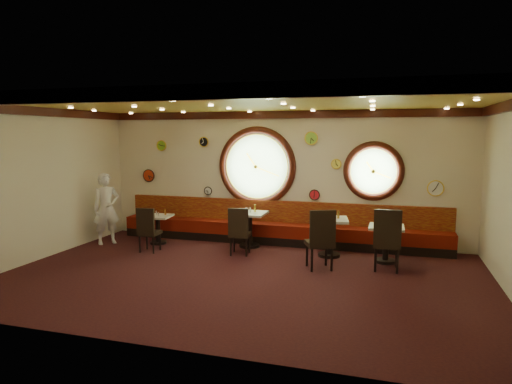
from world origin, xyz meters
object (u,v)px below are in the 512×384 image
at_px(table_b, 249,225).
at_px(chair_d, 387,236).
at_px(waiter, 106,208).
at_px(condiment_c_pepper, 330,216).
at_px(condiment_a_pepper, 158,214).
at_px(table_c, 330,232).
at_px(condiment_c_salt, 324,215).
at_px(chair_b, 239,228).
at_px(condiment_a_salt, 156,213).
at_px(condiment_d_pepper, 388,224).
at_px(condiment_b_salt, 246,210).
at_px(chair_c, 321,236).
at_px(chair_a, 148,227).
at_px(condiment_c_bottle, 338,215).
at_px(table_a, 158,226).
at_px(condiment_d_salt, 385,223).
at_px(condiment_b_bottle, 255,208).
at_px(condiment_b_pepper, 250,210).
at_px(table_d, 386,239).
at_px(condiment_d_bottle, 392,222).
at_px(condiment_a_bottle, 165,212).

xyz_separation_m(table_b, chair_d, (3.12, -1.10, 0.18)).
bearing_deg(waiter, condiment_c_pepper, -45.36).
height_order(condiment_a_pepper, waiter, waiter).
xyz_separation_m(table_c, condiment_c_salt, (-0.14, 0.08, 0.37)).
height_order(chair_b, condiment_a_salt, chair_b).
bearing_deg(table_c, condiment_d_pepper, -8.11).
relative_size(condiment_a_salt, condiment_b_salt, 1.17).
distance_m(chair_c, condiment_c_pepper, 1.08).
height_order(chair_a, condiment_b_salt, chair_a).
relative_size(condiment_a_salt, condiment_c_bottle, 0.60).
relative_size(table_a, condiment_a_salt, 7.01).
height_order(chair_d, condiment_c_salt, chair_d).
xyz_separation_m(table_a, condiment_d_salt, (5.30, -0.08, 0.38)).
xyz_separation_m(condiment_b_bottle, waiter, (-3.53, -0.74, -0.05)).
relative_size(chair_d, waiter, 0.44).
bearing_deg(chair_d, chair_b, 172.33).
xyz_separation_m(chair_b, condiment_b_pepper, (0.01, 0.78, 0.28)).
distance_m(condiment_c_salt, condiment_c_bottle, 0.32).
height_order(table_a, condiment_b_pepper, condiment_b_pepper).
height_order(table_d, waiter, waiter).
distance_m(table_a, condiment_c_salt, 4.03).
bearing_deg(chair_c, condiment_c_salt, 71.90).
xyz_separation_m(table_b, condiment_d_bottle, (3.20, -0.37, 0.32)).
bearing_deg(condiment_a_salt, table_c, -0.61).
bearing_deg(condiment_a_salt, chair_c, -15.04).
height_order(chair_a, condiment_d_bottle, chair_a).
distance_m(table_a, condiment_a_bottle, 0.38).
distance_m(condiment_d_salt, condiment_b_pepper, 3.07).
height_order(condiment_d_salt, condiment_c_pepper, condiment_c_pepper).
xyz_separation_m(table_c, condiment_b_salt, (-2.04, 0.41, 0.34)).
relative_size(chair_b, condiment_d_pepper, 7.64).
relative_size(table_a, condiment_c_pepper, 6.62).
height_order(condiment_a_bottle, condiment_b_bottle, condiment_b_bottle).
bearing_deg(condiment_d_pepper, condiment_c_pepper, 173.00).
bearing_deg(chair_a, condiment_d_salt, 5.86).
bearing_deg(table_a, chair_b, -11.71).
bearing_deg(condiment_c_bottle, condiment_b_pepper, 172.90).
height_order(table_b, condiment_c_salt, condiment_c_salt).
bearing_deg(condiment_c_bottle, table_b, 172.91).
relative_size(chair_b, condiment_b_bottle, 3.74).
height_order(chair_a, condiment_a_bottle, chair_a).
bearing_deg(condiment_a_bottle, table_a, -138.84).
bearing_deg(waiter, table_d, -46.99).
distance_m(table_c, condiment_a_bottle, 4.01).
distance_m(table_a, condiment_b_pepper, 2.32).
distance_m(table_b, chair_d, 3.31).
xyz_separation_m(table_a, condiment_b_bottle, (2.34, 0.40, 0.48)).
distance_m(table_a, condiment_b_bottle, 2.42).
relative_size(condiment_c_salt, condiment_c_bottle, 0.68).
distance_m(condiment_c_salt, condiment_b_pepper, 1.76).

